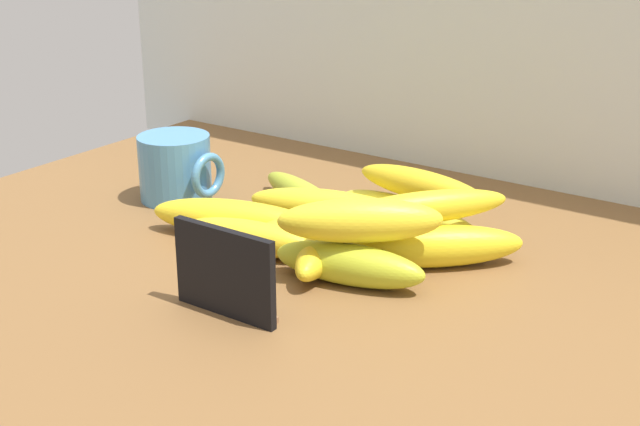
{
  "coord_description": "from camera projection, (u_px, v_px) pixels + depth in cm",
  "views": [
    {
      "loc": [
        43.4,
        -66.33,
        40.21
      ],
      "look_at": [
        -4.98,
        3.64,
        8.0
      ],
      "focal_mm": 49.66,
      "sensor_mm": 36.0,
      "label": 1
    }
  ],
  "objects": [
    {
      "name": "banana_9",
      "position": [
        360.0,
        220.0,
        0.85
      ],
      "size": [
        15.55,
        13.11,
        4.39
      ],
      "primitive_type": "ellipsoid",
      "rotation": [
        0.0,
        0.0,
        0.64
      ],
      "color": "yellow",
      "rests_on": "banana_5"
    },
    {
      "name": "banana_7",
      "position": [
        304.0,
        196.0,
        1.06
      ],
      "size": [
        17.62,
        10.44,
        3.28
      ],
      "primitive_type": "ellipsoid",
      "rotation": [
        0.0,
        0.0,
        2.71
      ],
      "color": "#A2B02D",
      "rests_on": "counter_top"
    },
    {
      "name": "banana_5",
      "position": [
        349.0,
        264.0,
        0.86
      ],
      "size": [
        15.98,
        7.2,
        4.16
      ],
      "primitive_type": "ellipsoid",
      "rotation": [
        0.0,
        0.0,
        0.2
      ],
      "color": "gold",
      "rests_on": "counter_top"
    },
    {
      "name": "banana_8",
      "position": [
        325.0,
        244.0,
        0.91
      ],
      "size": [
        9.22,
        17.01,
        4.06
      ],
      "primitive_type": "ellipsoid",
      "rotation": [
        0.0,
        0.0,
        5.04
      ],
      "color": "yellow",
      "rests_on": "counter_top"
    },
    {
      "name": "banana_6",
      "position": [
        301.0,
        229.0,
        0.96
      ],
      "size": [
        9.39,
        18.11,
        3.51
      ],
      "primitive_type": "ellipsoid",
      "rotation": [
        0.0,
        0.0,
        4.37
      ],
      "color": "yellow",
      "rests_on": "counter_top"
    },
    {
      "name": "counter_top",
      "position": [
        340.0,
        295.0,
        0.88
      ],
      "size": [
        110.0,
        76.0,
        3.0
      ],
      "primitive_type": "cube",
      "color": "brown",
      "rests_on": "ground"
    },
    {
      "name": "banana_3",
      "position": [
        408.0,
        215.0,
        0.99
      ],
      "size": [
        19.66,
        6.73,
        3.83
      ],
      "primitive_type": "ellipsoid",
      "rotation": [
        0.0,
        0.0,
        6.13
      ],
      "color": "yellow",
      "rests_on": "counter_top"
    },
    {
      "name": "coffee_mug",
      "position": [
        176.0,
        168.0,
        1.08
      ],
      "size": [
        10.31,
        8.81,
        8.07
      ],
      "color": "#4A87B7",
      "rests_on": "counter_top"
    },
    {
      "name": "banana_0",
      "position": [
        235.0,
        219.0,
        0.97
      ],
      "size": [
        19.95,
        10.11,
        4.33
      ],
      "primitive_type": "ellipsoid",
      "rotation": [
        0.0,
        0.0,
        3.45
      ],
      "color": "yellow",
      "rests_on": "counter_top"
    },
    {
      "name": "chalkboard_sign",
      "position": [
        225.0,
        276.0,
        0.79
      ],
      "size": [
        11.0,
        1.8,
        8.4
      ],
      "color": "black",
      "rests_on": "counter_top"
    },
    {
      "name": "banana_2",
      "position": [
        331.0,
        208.0,
        1.01
      ],
      "size": [
        20.32,
        9.03,
        4.11
      ],
      "primitive_type": "ellipsoid",
      "rotation": [
        0.0,
        0.0,
        3.4
      ],
      "color": "yellow",
      "rests_on": "counter_top"
    },
    {
      "name": "banana_1",
      "position": [
        249.0,
        236.0,
        0.93
      ],
      "size": [
        16.17,
        7.44,
        3.8
      ],
      "primitive_type": "ellipsoid",
      "rotation": [
        0.0,
        0.0,
        3.38
      ],
      "color": "yellow",
      "rests_on": "counter_top"
    },
    {
      "name": "banana_4",
      "position": [
        433.0,
        246.0,
        0.9
      ],
      "size": [
        17.2,
        15.49,
        4.38
      ],
      "primitive_type": "ellipsoid",
      "rotation": [
        0.0,
        0.0,
        3.84
      ],
      "color": "yellow",
      "rests_on": "counter_top"
    },
    {
      "name": "banana_10",
      "position": [
        425.0,
        207.0,
        0.9
      ],
      "size": [
        13.87,
        16.29,
        3.32
      ],
      "primitive_type": "ellipsoid",
      "rotation": [
        0.0,
        0.0,
        4.04
      ],
      "color": "yellow",
      "rests_on": "banana_4"
    },
    {
      "name": "banana_11",
      "position": [
        421.0,
        185.0,
        0.98
      ],
      "size": [
        16.65,
        5.1,
        3.39
      ],
      "primitive_type": "ellipsoid",
      "rotation": [
        0.0,
        0.0,
        6.18
      ],
      "color": "gold",
      "rests_on": "banana_3"
    }
  ]
}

